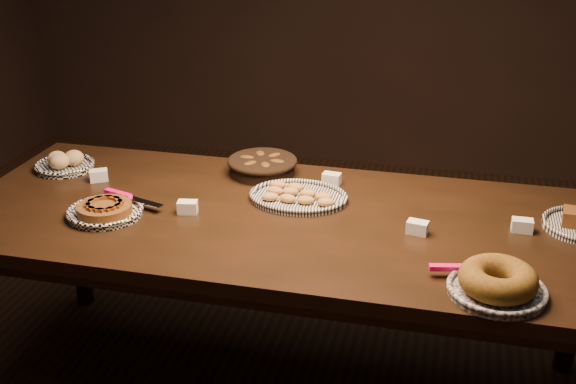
% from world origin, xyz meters
% --- Properties ---
extents(buffet_table, '(2.40, 1.00, 0.75)m').
position_xyz_m(buffet_table, '(0.00, 0.00, 0.68)').
color(buffet_table, black).
rests_on(buffet_table, ground).
extents(apple_tart_plate, '(0.33, 0.29, 0.05)m').
position_xyz_m(apple_tart_plate, '(-0.63, -0.15, 0.77)').
color(apple_tart_plate, white).
rests_on(apple_tart_plate, buffet_table).
extents(madeleine_platter, '(0.36, 0.30, 0.04)m').
position_xyz_m(madeleine_platter, '(0.01, 0.14, 0.77)').
color(madeleine_platter, black).
rests_on(madeleine_platter, buffet_table).
extents(bundt_cake_plate, '(0.34, 0.29, 0.09)m').
position_xyz_m(bundt_cake_plate, '(0.72, -0.37, 0.79)').
color(bundt_cake_plate, black).
rests_on(bundt_cake_plate, buffet_table).
extents(croissant_basket, '(0.34, 0.34, 0.07)m').
position_xyz_m(croissant_basket, '(-0.19, 0.36, 0.79)').
color(croissant_basket, black).
rests_on(croissant_basket, buffet_table).
extents(bread_roll_plate, '(0.24, 0.24, 0.08)m').
position_xyz_m(bread_roll_plate, '(-1.00, 0.22, 0.78)').
color(bread_roll_plate, white).
rests_on(bread_roll_plate, buffet_table).
extents(tent_cards, '(1.69, 0.44, 0.04)m').
position_xyz_m(tent_cards, '(0.05, 0.09, 0.77)').
color(tent_cards, white).
rests_on(tent_cards, buffet_table).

